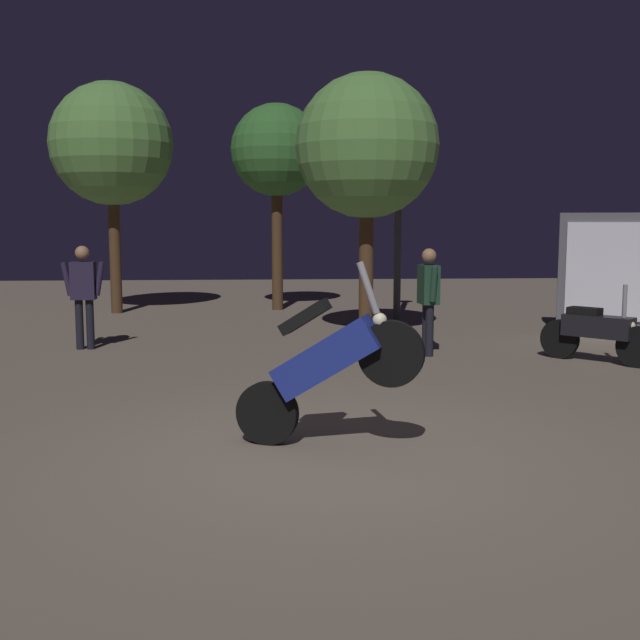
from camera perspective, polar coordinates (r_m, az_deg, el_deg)
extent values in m
plane|color=#756656|center=(6.63, 0.68, -9.99)|extent=(40.00, 40.00, 0.00)
cylinder|color=black|center=(6.95, -3.86, -6.78)|extent=(0.56, 0.28, 0.56)
cylinder|color=black|center=(6.55, 5.21, -2.45)|extent=(0.56, 0.28, 0.56)
cube|color=navy|center=(6.68, 0.55, -2.77)|extent=(1.01, 0.60, 0.76)
cube|color=black|center=(6.69, -1.10, 0.23)|extent=(0.48, 0.37, 0.32)
cylinder|color=gray|center=(6.52, 3.53, 2.36)|extent=(0.21, 0.12, 0.44)
sphere|color=#F2EABF|center=(6.53, 4.37, 0.01)|extent=(0.12, 0.12, 0.12)
cylinder|color=black|center=(11.74, 17.06, -1.32)|extent=(0.46, 0.47, 0.56)
cylinder|color=black|center=(11.33, 22.12, -1.84)|extent=(0.46, 0.47, 0.56)
cube|color=black|center=(11.49, 19.59, -0.44)|extent=(0.88, 0.89, 0.30)
cube|color=black|center=(11.54, 18.72, 0.63)|extent=(0.48, 0.48, 0.10)
cylinder|color=gray|center=(11.32, 21.31, 1.28)|extent=(0.08, 0.08, 0.45)
sphere|color=#F2EABF|center=(11.33, 21.71, -0.39)|extent=(0.12, 0.12, 0.12)
cylinder|color=black|center=(12.51, -16.40, -0.30)|extent=(0.12, 0.12, 0.77)
cylinder|color=black|center=(12.54, -17.11, -0.31)|extent=(0.12, 0.12, 0.77)
cube|color=#261E38|center=(12.46, -16.87, 2.76)|extent=(0.37, 0.25, 0.57)
sphere|color=#9E7251|center=(12.43, -16.94, 4.71)|extent=(0.21, 0.21, 0.21)
cylinder|color=#261E38|center=(12.41, -15.78, 2.92)|extent=(0.18, 0.10, 0.52)
cylinder|color=#261E38|center=(12.51, -17.95, 2.87)|extent=(0.18, 0.10, 0.52)
cylinder|color=black|center=(11.62, 7.74, -0.65)|extent=(0.12, 0.12, 0.76)
cylinder|color=black|center=(11.47, 7.98, -0.76)|extent=(0.12, 0.12, 0.76)
cube|color=#1E3F2D|center=(11.47, 7.91, 2.58)|extent=(0.28, 0.38, 0.57)
sphere|color=#9E7251|center=(11.45, 7.95, 4.66)|extent=(0.21, 0.21, 0.21)
cylinder|color=#1E3F2D|center=(11.70, 7.56, 2.81)|extent=(0.11, 0.19, 0.52)
cylinder|color=#1E3F2D|center=(11.24, 8.29, 2.62)|extent=(0.11, 0.19, 0.52)
cylinder|color=#38383D|center=(15.23, 5.70, 7.58)|extent=(0.14, 0.14, 4.12)
sphere|color=#F9E59E|center=(15.41, 5.81, 15.79)|extent=(0.36, 0.36, 0.36)
cylinder|color=#4C331E|center=(13.03, 3.38, 3.76)|extent=(0.24, 0.24, 2.35)
sphere|color=#568C42|center=(13.06, 3.45, 12.54)|extent=(2.35, 2.35, 2.35)
cylinder|color=#4C331E|center=(17.23, -14.70, 4.90)|extent=(0.24, 0.24, 2.66)
sphere|color=#568C42|center=(17.29, -14.94, 12.29)|extent=(2.56, 2.56, 2.56)
cylinder|color=#4C331E|center=(17.32, -3.13, 5.35)|extent=(0.24, 0.24, 2.79)
sphere|color=#336B2D|center=(17.38, -3.18, 12.26)|extent=(1.99, 1.99, 1.99)
cube|color=#595960|center=(14.48, 20.10, 3.19)|extent=(1.67, 1.02, 2.10)
cube|color=white|center=(14.21, 20.18, 3.32)|extent=(1.28, 0.50, 1.68)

